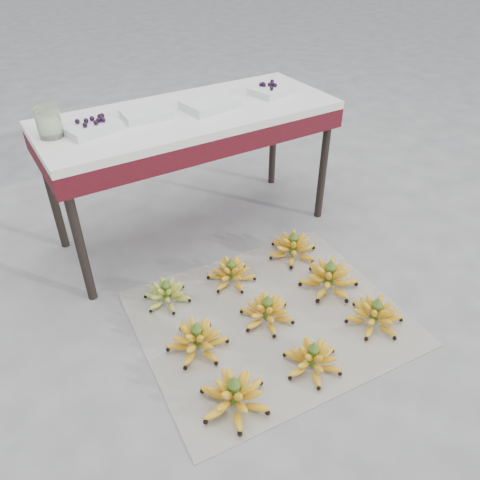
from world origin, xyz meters
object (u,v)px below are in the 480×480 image
bunch_back_center (231,273)px  bunch_back_right (293,247)px  tray_right (210,104)px  glass_jar (49,122)px  bunch_front_left (234,396)px  bunch_front_right (375,315)px  tray_left (146,114)px  bunch_front_center (312,359)px  bunch_mid_right (329,278)px  tray_far_left (92,127)px  bunch_mid_left (197,340)px  newspaper_mat (270,318)px  bunch_mid_center (267,312)px  tray_far_right (272,90)px  vendor_table (191,126)px  bunch_back_left (167,294)px

bunch_back_center → bunch_back_right: size_ratio=0.90×
tray_right → glass_jar: glass_jar is taller
bunch_front_left → bunch_front_right: size_ratio=0.94×
bunch_front_right → tray_left: (-0.59, 1.20, 0.73)m
bunch_front_center → bunch_front_left: bearing=-179.1°
bunch_mid_right → tray_far_left: tray_far_left is taller
tray_far_left → bunch_front_left: bearing=-86.6°
bunch_mid_left → newspaper_mat: bearing=-15.4°
newspaper_mat → bunch_mid_left: 0.40m
bunch_front_left → bunch_back_right: 1.05m
bunch_mid_center → tray_far_left: tray_far_left is taller
glass_jar → tray_right: bearing=-4.2°
bunch_front_center → tray_left: size_ratio=1.10×
bunch_mid_right → tray_far_right: 1.14m
bunch_back_right → tray_right: (-0.24, 0.51, 0.73)m
vendor_table → tray_right: tray_right is taller
bunch_mid_right → tray_right: bearing=91.7°
bunch_front_right → tray_right: 1.39m
tray_far_right → newspaper_mat: bearing=-123.5°
bunch_back_center → bunch_back_right: bunch_back_right is taller
bunch_mid_center → bunch_back_center: (0.00, 0.34, -0.00)m
vendor_table → tray_right: size_ratio=5.32×
vendor_table → tray_far_right: (0.53, 0.00, 0.11)m
bunch_front_center → vendor_table: (0.06, 1.22, 0.62)m
bunch_front_right → bunch_back_left: 1.04m
bunch_mid_right → tray_left: (-0.58, 0.88, 0.72)m
bunch_front_right → vendor_table: size_ratio=0.21×
bunch_mid_left → tray_far_right: 1.50m
bunch_mid_center → bunch_mid_left: bearing=-179.2°
bunch_back_center → tray_right: (0.18, 0.52, 0.74)m
bunch_back_center → tray_left: (-0.16, 0.57, 0.73)m
bunch_mid_left → tray_left: tray_left is taller
newspaper_mat → tray_far_right: (0.58, 0.88, 0.79)m
bunch_mid_right → bunch_back_right: 0.32m
tray_far_left → tray_right: tray_far_left is taller
vendor_table → bunch_front_left: bearing=-110.6°
bunch_mid_left → bunch_back_center: bunch_mid_left is taller
bunch_front_center → bunch_front_right: (0.42, 0.05, 0.00)m
vendor_table → newspaper_mat: bearing=-93.2°
bunch_front_center → bunch_back_left: (-0.37, 0.72, -0.00)m
bunch_back_center → tray_left: size_ratio=1.36×
bunch_back_left → bunch_back_right: bearing=-4.5°
bunch_back_right → tray_far_right: size_ratio=1.35×
bunch_mid_right → vendor_table: size_ratio=0.23×
tray_far_left → newspaper_mat: bearing=-61.4°
tray_far_left → tray_far_right: size_ratio=1.04×
bunch_mid_right → bunch_back_left: bearing=141.8°
bunch_back_center → vendor_table: size_ratio=0.21×
bunch_front_left → bunch_front_center: (0.39, -0.01, -0.01)m
bunch_front_right → bunch_back_left: (-0.79, 0.67, -0.01)m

